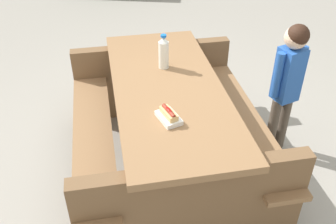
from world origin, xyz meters
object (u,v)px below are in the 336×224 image
at_px(picnic_table, 168,121).
at_px(child_in_coat, 289,75).
at_px(hotdog_tray, 169,116).
at_px(soda_bottle, 164,53).

relative_size(picnic_table, child_in_coat, 1.90).
xyz_separation_m(picnic_table, hotdog_tray, (0.39, 0.05, 0.34)).
distance_m(soda_bottle, hotdog_tray, 0.68).
bearing_deg(soda_bottle, picnic_table, 13.32).
distance_m(hotdog_tray, child_in_coat, 1.09).
height_order(hotdog_tray, child_in_coat, child_in_coat).
bearing_deg(picnic_table, soda_bottle, -166.68).
relative_size(soda_bottle, hotdog_tray, 1.27).
bearing_deg(child_in_coat, soda_bottle, -87.32).
relative_size(hotdog_tray, child_in_coat, 0.19).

